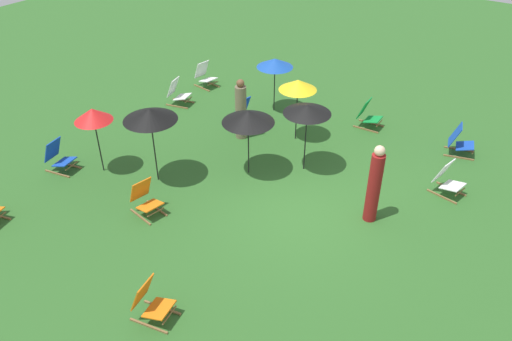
# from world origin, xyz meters

# --- Properties ---
(ground_plane) EXTENTS (40.00, 40.00, 0.00)m
(ground_plane) POSITION_xyz_m (0.00, 0.00, 0.00)
(ground_plane) COLOR #2D6026
(deckchair_1) EXTENTS (0.58, 0.82, 0.83)m
(deckchair_1) POSITION_xyz_m (3.87, 5.89, 0.37)
(deckchair_1) COLOR olive
(deckchair_1) RESTS_ON ground
(deckchair_2) EXTENTS (0.51, 0.78, 0.83)m
(deckchair_2) POSITION_xyz_m (4.32, 0.27, 0.37)
(deckchair_2) COLOR olive
(deckchair_2) RESTS_ON ground
(deckchair_3) EXTENTS (0.61, 0.84, 0.83)m
(deckchair_3) POSITION_xyz_m (-2.11, 5.70, 0.37)
(deckchair_3) COLOR olive
(deckchair_3) RESTS_ON ground
(deckchair_4) EXTENTS (0.64, 0.85, 0.83)m
(deckchair_4) POSITION_xyz_m (2.35, 5.74, 0.37)
(deckchair_4) COLOR olive
(deckchair_4) RESTS_ON ground
(deckchair_5) EXTENTS (0.61, 0.84, 0.83)m
(deckchair_5) POSITION_xyz_m (2.40, 3.20, 0.37)
(deckchair_5) COLOR olive
(deckchair_5) RESTS_ON ground
(deckchair_6) EXTENTS (0.62, 0.84, 0.83)m
(deckchair_6) POSITION_xyz_m (2.36, -2.58, 0.37)
(deckchair_6) COLOR olive
(deckchair_6) RESTS_ON ground
(deckchair_8) EXTENTS (0.61, 0.83, 0.83)m
(deckchair_8) POSITION_xyz_m (-2.14, 2.69, 0.37)
(deckchair_8) COLOR olive
(deckchair_8) RESTS_ON ground
(deckchair_9) EXTENTS (0.61, 0.84, 0.83)m
(deckchair_9) POSITION_xyz_m (-4.21, 0.52, 0.37)
(deckchair_9) COLOR olive
(deckchair_9) RESTS_ON ground
(deckchair_10) EXTENTS (0.66, 0.86, 0.83)m
(deckchair_10) POSITION_xyz_m (4.28, -2.31, 0.37)
(deckchair_10) COLOR olive
(deckchair_10) RESTS_ON ground
(umbrella_0) EXTENTS (1.15, 1.15, 1.78)m
(umbrella_0) POSITION_xyz_m (1.37, 0.67, 1.67)
(umbrella_0) COLOR black
(umbrella_0) RESTS_ON ground
(umbrella_1) EXTENTS (1.25, 1.25, 1.72)m
(umbrella_1) POSITION_xyz_m (0.45, 1.73, 1.57)
(umbrella_1) COLOR black
(umbrella_1) RESTS_ON ground
(umbrella_2) EXTENTS (1.07, 1.07, 1.66)m
(umbrella_2) POSITION_xyz_m (3.66, 3.04, 1.52)
(umbrella_2) COLOR black
(umbrella_2) RESTS_ON ground
(umbrella_3) EXTENTS (0.91, 0.91, 1.72)m
(umbrella_3) POSITION_xyz_m (-1.53, 4.79, 1.56)
(umbrella_3) COLOR black
(umbrella_3) RESTS_ON ground
(umbrella_4) EXTENTS (1.01, 1.01, 1.75)m
(umbrella_4) POSITION_xyz_m (2.56, 1.62, 1.61)
(umbrella_4) COLOR black
(umbrella_4) RESTS_ON ground
(umbrella_5) EXTENTS (1.25, 1.25, 1.93)m
(umbrella_5) POSITION_xyz_m (-1.06, 3.38, 1.79)
(umbrella_5) COLOR black
(umbrella_5) RESTS_ON ground
(person_0) EXTENTS (0.39, 0.39, 1.72)m
(person_0) POSITION_xyz_m (1.79, 2.92, 0.81)
(person_0) COLOR #72664C
(person_0) RESTS_ON ground
(person_1) EXTENTS (0.29, 0.29, 1.86)m
(person_1) POSITION_xyz_m (0.45, -1.51, 0.89)
(person_1) COLOR maroon
(person_1) RESTS_ON ground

